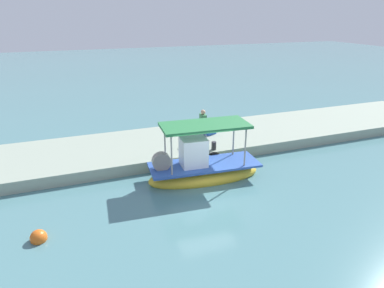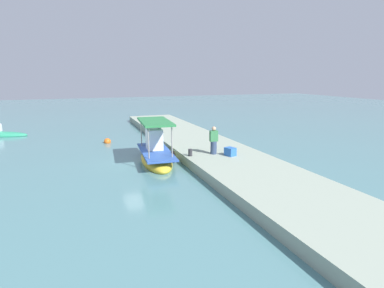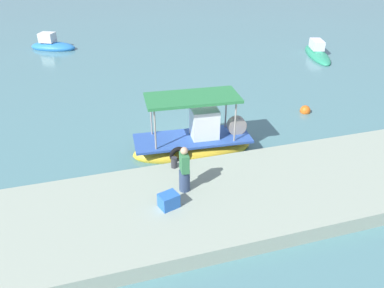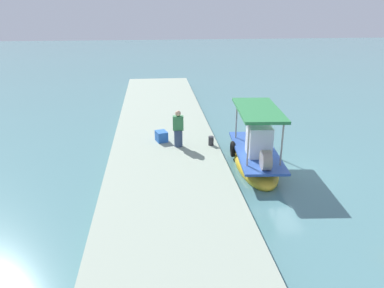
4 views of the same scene
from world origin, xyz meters
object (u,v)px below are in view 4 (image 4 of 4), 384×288
object	(u,v)px
cargo_crate	(161,136)
fisherman_near_bollard	(178,130)
main_fishing_boat	(256,156)
mooring_bollard	(211,141)

from	to	relation	value
cargo_crate	fisherman_near_bollard	bearing A→B (deg)	45.32
main_fishing_boat	mooring_bollard	xyz separation A→B (m)	(-1.34, -1.75, 0.27)
fisherman_near_bollard	main_fishing_boat	bearing A→B (deg)	67.43
fisherman_near_bollard	cargo_crate	size ratio (longest dim) A/B	2.83
mooring_bollard	cargo_crate	bearing A→B (deg)	-108.57
main_fishing_boat	cargo_crate	distance (m)	4.52
main_fishing_boat	mooring_bollard	size ratio (longest dim) A/B	12.56
main_fishing_boat	cargo_crate	xyz separation A→B (m)	(-2.09, -4.00, 0.30)
fisherman_near_bollard	cargo_crate	bearing A→B (deg)	-134.68
main_fishing_boat	fisherman_near_bollard	distance (m)	3.62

